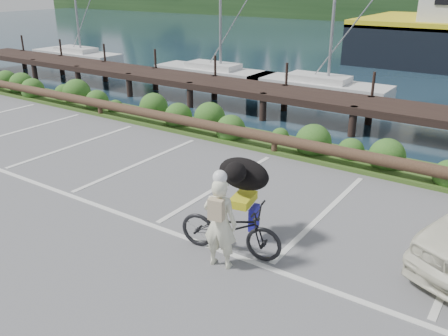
{
  "coord_description": "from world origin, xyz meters",
  "views": [
    {
      "loc": [
        5.82,
        -6.45,
        4.55
      ],
      "look_at": [
        0.98,
        0.67,
        1.1
      ],
      "focal_mm": 38.0,
      "sensor_mm": 36.0,
      "label": 1
    }
  ],
  "objects": [
    {
      "name": "cyclist",
      "position": [
        1.89,
        -0.78,
        0.81
      ],
      "size": [
        0.65,
        0.49,
        1.61
      ],
      "primitive_type": "imported",
      "rotation": [
        0.0,
        0.0,
        3.33
      ],
      "color": "#E7E6C3",
      "rests_on": "ground"
    },
    {
      "name": "log_rail",
      "position": [
        0.0,
        4.6,
        0.0
      ],
      "size": [
        32.0,
        0.3,
        0.6
      ],
      "primitive_type": null,
      "color": "#443021",
      "rests_on": "ground"
    },
    {
      "name": "bicycle",
      "position": [
        1.81,
        -0.35,
        0.5
      ],
      "size": [
        1.98,
        1.0,
        1.0
      ],
      "primitive_type": "imported",
      "rotation": [
        0.0,
        0.0,
        1.76
      ],
      "color": "black",
      "rests_on": "ground"
    },
    {
      "name": "vegetation_strip",
      "position": [
        0.0,
        5.3,
        0.05
      ],
      "size": [
        34.0,
        1.6,
        0.1
      ],
      "primitive_type": "cube",
      "color": "#3D5B21",
      "rests_on": "ground"
    },
    {
      "name": "ground",
      "position": [
        0.0,
        0.0,
        0.0
      ],
      "size": [
        72.0,
        72.0,
        0.0
      ],
      "primitive_type": "plane",
      "color": "#5B5B5E"
    },
    {
      "name": "dog",
      "position": [
        1.69,
        0.25,
        1.29
      ],
      "size": [
        0.68,
        1.09,
        0.59
      ],
      "primitive_type": "ellipsoid",
      "rotation": [
        0.0,
        0.0,
        1.76
      ],
      "color": "black",
      "rests_on": "bicycle"
    }
  ]
}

